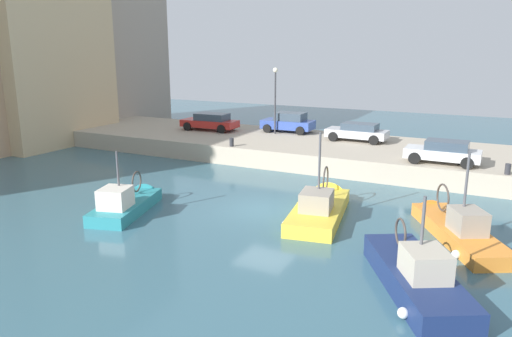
# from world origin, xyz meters

# --- Properties ---
(water_surface) EXTENTS (80.00, 80.00, 0.00)m
(water_surface) POSITION_xyz_m (0.00, 0.00, 0.00)
(water_surface) COLOR #386070
(water_surface) RESTS_ON ground
(quay_wall) EXTENTS (9.00, 56.00, 1.20)m
(quay_wall) POSITION_xyz_m (11.50, 0.00, 0.60)
(quay_wall) COLOR #ADA08C
(quay_wall) RESTS_ON ground
(fishing_boat_teal) EXTENTS (5.64, 3.10, 3.79)m
(fishing_boat_teal) POSITION_xyz_m (-2.93, 5.66, 0.14)
(fishing_boat_teal) COLOR teal
(fishing_boat_teal) RESTS_ON ground
(fishing_boat_orange) EXTENTS (6.68, 4.67, 4.28)m
(fishing_boat_orange) POSITION_xyz_m (0.52, -8.23, 0.13)
(fishing_boat_orange) COLOR orange
(fishing_boat_orange) RESTS_ON ground
(fishing_boat_yellow) EXTENTS (6.80, 3.01, 4.83)m
(fishing_boat_yellow) POSITION_xyz_m (0.54, -2.55, 0.12)
(fishing_boat_yellow) COLOR gold
(fishing_boat_yellow) RESTS_ON ground
(fishing_boat_navy) EXTENTS (6.43, 4.64, 3.94)m
(fishing_boat_navy) POSITION_xyz_m (-4.68, -7.47, 0.12)
(fishing_boat_navy) COLOR navy
(fishing_boat_navy) RESTS_ON ground
(parked_car_silver) EXTENTS (1.93, 4.14, 1.24)m
(parked_car_silver) POSITION_xyz_m (12.86, -0.75, 1.85)
(parked_car_silver) COLOR #B7B7BC
(parked_car_silver) RESTS_ON quay_wall
(parked_car_blue) EXTENTS (2.14, 3.94, 1.49)m
(parked_car_blue) POSITION_xyz_m (14.13, 4.92, 1.95)
(parked_car_blue) COLOR #334C9E
(parked_car_blue) RESTS_ON quay_wall
(parked_car_white) EXTENTS (1.86, 3.95, 1.28)m
(parked_car_white) POSITION_xyz_m (8.43, -6.80, 1.87)
(parked_car_white) COLOR silver
(parked_car_white) RESTS_ON quay_wall
(parked_car_red) EXTENTS (2.09, 4.46, 1.33)m
(parked_car_red) POSITION_xyz_m (12.16, 10.64, 1.89)
(parked_car_red) COLOR red
(parked_car_red) RESTS_ON quay_wall
(mooring_bollard_south) EXTENTS (0.28, 0.28, 0.55)m
(mooring_bollard_south) POSITION_xyz_m (7.35, -10.00, 1.48)
(mooring_bollard_south) COLOR #2D2D33
(mooring_bollard_south) RESTS_ON quay_wall
(mooring_bollard_mid) EXTENTS (0.28, 0.28, 0.55)m
(mooring_bollard_mid) POSITION_xyz_m (7.35, 6.00, 1.48)
(mooring_bollard_mid) COLOR #2D2D33
(mooring_bollard_mid) RESTS_ON quay_wall
(quay_streetlamp) EXTENTS (0.36, 0.36, 4.83)m
(quay_streetlamp) POSITION_xyz_m (13.00, 5.53, 4.45)
(quay_streetlamp) COLOR #38383D
(quay_streetlamp) RESTS_ON quay_wall
(waterfront_building_west) EXTENTS (10.08, 6.75, 19.70)m
(waterfront_building_west) POSITION_xyz_m (16.52, 24.49, 9.87)
(waterfront_building_west) COLOR #A39384
(waterfront_building_west) RESTS_ON ground
(waterfront_building_east_mid) EXTENTS (10.03, 8.83, 17.89)m
(waterfront_building_east_mid) POSITION_xyz_m (7.27, 24.05, 8.96)
(waterfront_building_east_mid) COLOR #D1B284
(waterfront_building_east_mid) RESTS_ON ground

